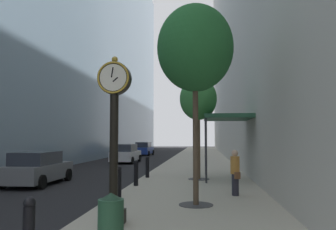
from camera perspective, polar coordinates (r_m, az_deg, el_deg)
The scene contains 16 objects.
ground_plane at distance 30.38m, azimuth -0.38°, elevation -8.16°, with size 110.00×110.00×0.00m, color black.
sidewalk_right at distance 33.18m, azimuth 5.24°, elevation -7.65°, with size 5.81×80.00×0.14m, color #ADA593.
building_block_left at distance 39.01m, azimuth -18.51°, elevation 17.04°, with size 9.00×80.00×32.11m.
street_clock at distance 8.63m, azimuth -9.17°, elevation -2.69°, with size 0.84×0.55×4.25m.
bollard_nearest at distance 6.59m, azimuth -22.56°, elevation -17.33°, with size 0.22×0.22×1.14m.
bollard_third at distance 12.33m, azimuth -8.38°, elevation -11.09°, with size 0.22×0.22×1.14m.
bollard_fourth at distance 15.34m, azimuth -5.46°, elevation -9.67°, with size 0.22×0.22×1.14m.
bollard_fifth at distance 18.38m, azimuth -3.52°, elevation -8.71°, with size 0.22×0.22×1.14m.
street_tree_near at distance 11.31m, azimuth 4.62°, elevation 11.12°, with size 2.51×2.51×6.55m.
street_tree_mid_near at distance 17.71m, azimuth 5.16°, elevation 2.62°, with size 1.95×1.95×5.31m.
trash_bin at distance 7.14m, azimuth -9.69°, elevation -16.93°, with size 0.53×0.53×1.05m.
pedestrian_walking at distance 12.97m, azimuth 11.33°, elevation -9.36°, with size 0.42×0.51×1.70m.
storefront_awning at distance 17.84m, azimuth 9.87°, elevation -0.61°, with size 2.40×3.60×3.30m.
car_white_near at distance 30.92m, azimuth -7.17°, elevation -6.53°, with size 2.15×4.71×1.69m.
car_grey_mid at distance 17.81m, azimuth -21.27°, elevation -8.46°, with size 2.08×4.36×1.60m.
car_blue_far at distance 43.24m, azimuth -4.12°, elevation -5.77°, with size 2.12×4.63×1.69m.
Camera 1 is at (3.36, -3.11, 2.30)m, focal length 35.91 mm.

